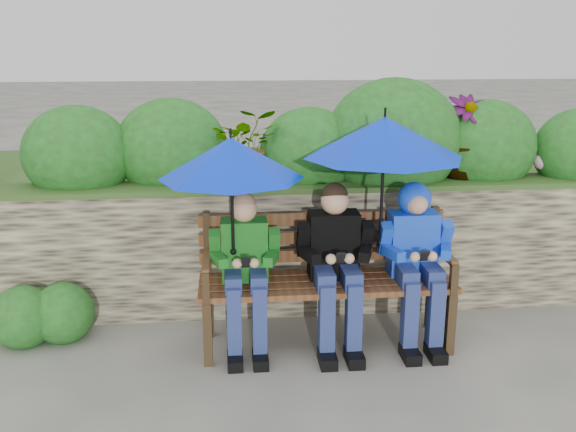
{
  "coord_description": "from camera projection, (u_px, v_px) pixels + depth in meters",
  "views": [
    {
      "loc": [
        -0.4,
        -4.07,
        2.11
      ],
      "look_at": [
        0.0,
        0.1,
        0.95
      ],
      "focal_mm": 40.0,
      "sensor_mm": 36.0,
      "label": 1
    }
  ],
  "objects": [
    {
      "name": "park_bench",
      "position": [
        325.0,
        270.0,
        4.52
      ],
      "size": [
        1.77,
        0.52,
        0.94
      ],
      "color": "#352616",
      "rests_on": "ground"
    },
    {
      "name": "boy_middle",
      "position": [
        336.0,
        258.0,
        4.41
      ],
      "size": [
        0.52,
        0.6,
        1.16
      ],
      "color": "black",
      "rests_on": "ground"
    },
    {
      "name": "boy_left",
      "position": [
        245.0,
        264.0,
        4.37
      ],
      "size": [
        0.48,
        0.55,
        1.11
      ],
      "color": "#155E16",
      "rests_on": "ground"
    },
    {
      "name": "boy_right",
      "position": [
        416.0,
        250.0,
        4.47
      ],
      "size": [
        0.51,
        0.61,
        1.15
      ],
      "color": "blue",
      "rests_on": "ground"
    },
    {
      "name": "umbrella_left",
      "position": [
        231.0,
        158.0,
        4.16
      ],
      "size": [
        0.96,
        0.96,
        0.86
      ],
      "color": "#0028E4",
      "rests_on": "ground"
    },
    {
      "name": "umbrella_right",
      "position": [
        384.0,
        137.0,
        4.26
      ],
      "size": [
        1.09,
        1.09,
        0.95
      ],
      "color": "#0028E4",
      "rests_on": "ground"
    },
    {
      "name": "ground",
      "position": [
        289.0,
        350.0,
        4.5
      ],
      "size": [
        60.0,
        60.0,
        0.0
      ],
      "primitive_type": "plane",
      "color": "#545450",
      "rests_on": "ground"
    },
    {
      "name": "garden_backdrop",
      "position": [
        261.0,
        206.0,
        5.85
      ],
      "size": [
        8.01,
        2.88,
        1.86
      ],
      "color": "#2E2923",
      "rests_on": "ground"
    }
  ]
}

